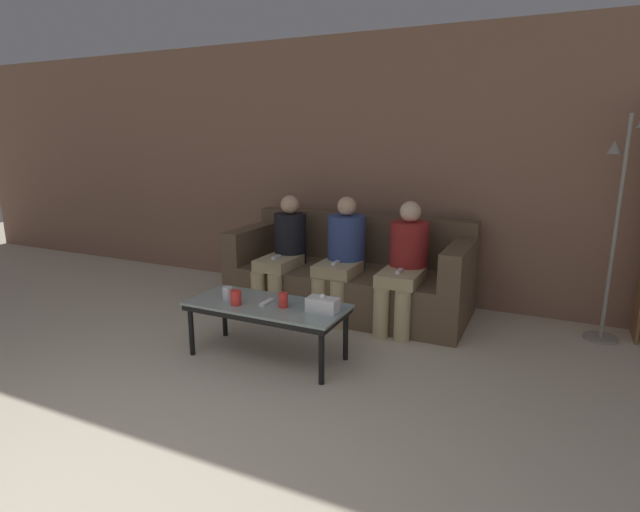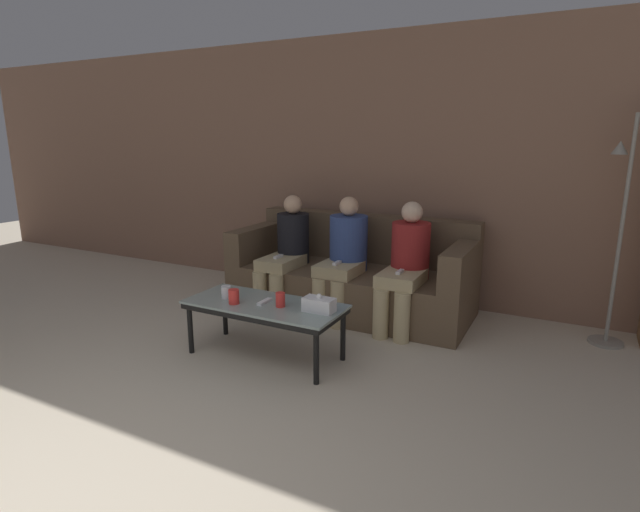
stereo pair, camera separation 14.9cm
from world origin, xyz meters
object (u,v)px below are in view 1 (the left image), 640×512
object	(u,v)px
couch	(350,276)
cup_near_right	(227,293)
game_remote	(267,302)
seated_person_mid_right	(405,262)
coffee_table	(267,309)
cup_far_center	(283,300)
tissue_box	(323,305)
seated_person_left_end	(284,250)
seated_person_mid_left	(342,253)
standing_lamp	(621,205)
cup_near_left	(236,298)

from	to	relation	value
couch	cup_near_right	world-z (taller)	couch
cup_near_right	couch	bearing A→B (deg)	71.13
game_remote	seated_person_mid_right	xyz separation A→B (m)	(0.73, 1.08, 0.14)
cup_near_right	game_remote	size ratio (longest dim) A/B	0.64
coffee_table	cup_far_center	size ratio (longest dim) A/B	11.21
tissue_box	seated_person_left_end	distance (m)	1.38
cup_near_right	seated_person_mid_left	bearing A→B (deg)	68.02
coffee_table	standing_lamp	distance (m)	2.83
coffee_table	couch	bearing A→B (deg)	83.88
cup_far_center	tissue_box	xyz separation A→B (m)	(0.30, 0.04, -0.00)
coffee_table	seated_person_left_end	world-z (taller)	seated_person_left_end
cup_far_center	cup_near_left	bearing A→B (deg)	-163.62
cup_near_left	seated_person_left_end	xyz separation A→B (m)	(-0.26, 1.18, 0.09)
cup_near_left	cup_near_right	distance (m)	0.15
couch	seated_person_mid_right	bearing A→B (deg)	-20.86
seated_person_left_end	cup_near_left	bearing A→B (deg)	-77.64
game_remote	tissue_box	bearing A→B (deg)	2.72
couch	seated_person_left_end	bearing A→B (deg)	-158.11
standing_lamp	seated_person_mid_right	bearing A→B (deg)	-166.14
coffee_table	cup_near_right	bearing A→B (deg)	-172.76
game_remote	seated_person_mid_left	world-z (taller)	seated_person_mid_left
game_remote	standing_lamp	size ratio (longest dim) A/B	0.08
cup_near_left	tissue_box	distance (m)	0.65
cup_near_left	seated_person_mid_left	bearing A→B (deg)	74.75
game_remote	seated_person_left_end	world-z (taller)	seated_person_left_end
tissue_box	seated_person_left_end	size ratio (longest dim) A/B	0.20
seated_person_mid_right	coffee_table	bearing A→B (deg)	-124.07
seated_person_left_end	cup_far_center	bearing A→B (deg)	-61.07
couch	seated_person_left_end	world-z (taller)	seated_person_left_end
coffee_table	seated_person_mid_right	size ratio (longest dim) A/B	1.09
tissue_box	seated_person_mid_right	world-z (taller)	seated_person_mid_right
cup_near_left	cup_far_center	bearing A→B (deg)	16.38
couch	coffee_table	distance (m)	1.31
couch	cup_near_left	distance (m)	1.47
tissue_box	seated_person_left_end	bearing A→B (deg)	130.52
couch	cup_near_left	world-z (taller)	couch
cup_near_right	standing_lamp	size ratio (longest dim) A/B	0.05
coffee_table	standing_lamp	xyz separation A→B (m)	(2.31, 1.47, 0.73)
coffee_table	seated_person_mid_right	bearing A→B (deg)	55.93
cup_near_right	seated_person_mid_right	distance (m)	1.54
cup_near_right	seated_person_left_end	xyz separation A→B (m)	(-0.13, 1.11, 0.09)
coffee_table	cup_far_center	bearing A→B (deg)	-6.01
standing_lamp	seated_person_left_end	xyz separation A→B (m)	(-2.76, -0.40, -0.54)
standing_lamp	seated_person_mid_left	bearing A→B (deg)	-170.30
tissue_box	standing_lamp	distance (m)	2.45
couch	tissue_box	world-z (taller)	couch
tissue_box	cup_far_center	bearing A→B (deg)	-172.92
couch	cup_far_center	xyz separation A→B (m)	(0.01, -1.32, 0.16)
cup_near_left	cup_near_right	world-z (taller)	cup_near_left
seated_person_mid_right	standing_lamp	bearing A→B (deg)	13.86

